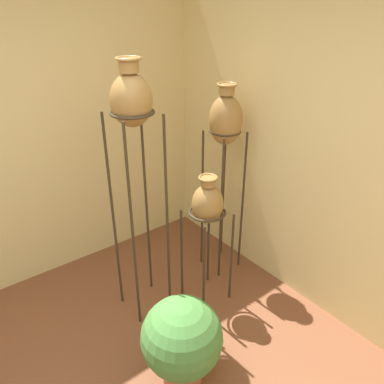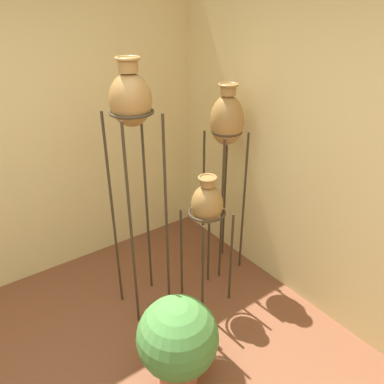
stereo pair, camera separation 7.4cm
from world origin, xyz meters
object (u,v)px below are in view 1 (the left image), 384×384
object	(u,v)px
vase_stand_medium	(225,125)
vase_stand_short	(207,207)
vase_stand_tall	(132,110)
potted_plant	(182,340)

from	to	relation	value
vase_stand_medium	vase_stand_short	bearing A→B (deg)	-146.88
vase_stand_tall	vase_stand_medium	distance (m)	0.89
vase_stand_medium	potted_plant	bearing A→B (deg)	-142.84
vase_stand_medium	vase_stand_short	world-z (taller)	vase_stand_medium
potted_plant	vase_stand_short	bearing A→B (deg)	39.44
vase_stand_medium	potted_plant	world-z (taller)	vase_stand_medium
vase_stand_tall	vase_stand_short	xyz separation A→B (m)	(0.46, -0.24, -0.77)
vase_stand_short	potted_plant	xyz separation A→B (m)	(-0.64, -0.53, -0.52)
potted_plant	vase_stand_tall	bearing A→B (deg)	76.45
vase_stand_medium	vase_stand_short	size ratio (longest dim) A/B	1.52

